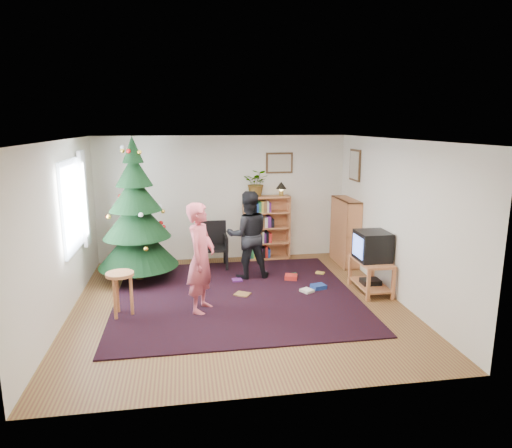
{
  "coord_description": "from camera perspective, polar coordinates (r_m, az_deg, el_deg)",
  "views": [
    {
      "loc": [
        -0.78,
        -6.6,
        2.73
      ],
      "look_at": [
        0.39,
        0.69,
        1.1
      ],
      "focal_mm": 32.0,
      "sensor_mm": 36.0,
      "label": 1
    }
  ],
  "objects": [
    {
      "name": "picture_right",
      "position": [
        8.99,
        12.27,
        7.2
      ],
      "size": [
        0.03,
        0.5,
        0.6
      ],
      "color": "#4C3319",
      "rests_on": "wall_right"
    },
    {
      "name": "ceiling",
      "position": [
        6.65,
        -2.39,
        10.47
      ],
      "size": [
        5.0,
        5.0,
        0.0
      ],
      "primitive_type": "plane",
      "rotation": [
        3.14,
        0.0,
        0.0
      ],
      "color": "white",
      "rests_on": "wall_back"
    },
    {
      "name": "potted_plant",
      "position": [
        9.13,
        0.09,
        5.15
      ],
      "size": [
        0.6,
        0.57,
        0.54
      ],
      "primitive_type": "imported",
      "rotation": [
        0.0,
        0.0,
        -0.36
      ],
      "color": "gray",
      "rests_on": "bookshelf_back"
    },
    {
      "name": "tv_stand",
      "position": [
        7.78,
        14.17,
        -5.97
      ],
      "size": [
        0.47,
        0.85,
        0.55
      ],
      "color": "#C07544",
      "rests_on": "floor"
    },
    {
      "name": "bookshelf_back",
      "position": [
        9.32,
        1.31,
        -0.35
      ],
      "size": [
        0.95,
        0.3,
        1.3
      ],
      "color": "#C07544",
      "rests_on": "floor"
    },
    {
      "name": "window_pane",
      "position": [
        7.5,
        -22.01,
        2.11
      ],
      "size": [
        0.04,
        1.2,
        1.4
      ],
      "primitive_type": "cube",
      "color": "silver",
      "rests_on": "wall_left"
    },
    {
      "name": "curtain",
      "position": [
        8.16,
        -20.67,
        2.99
      ],
      "size": [
        0.06,
        0.35,
        1.6
      ],
      "primitive_type": "cube",
      "color": "silver",
      "rests_on": "wall_left"
    },
    {
      "name": "wall_left",
      "position": [
        6.98,
        -23.14,
        -0.8
      ],
      "size": [
        0.02,
        5.0,
        2.5
      ],
      "primitive_type": "cube",
      "color": "silver",
      "rests_on": "floor"
    },
    {
      "name": "floor",
      "position": [
        7.18,
        -2.21,
        -9.89
      ],
      "size": [
        5.0,
        5.0,
        0.0
      ],
      "primitive_type": "plane",
      "color": "brown",
      "rests_on": "ground"
    },
    {
      "name": "christmas_tree",
      "position": [
        8.18,
        -14.7,
        0.23
      ],
      "size": [
        1.4,
        1.4,
        2.53
      ],
      "rotation": [
        0.0,
        0.0,
        0.09
      ],
      "color": "#3F2816",
      "rests_on": "rug"
    },
    {
      "name": "person_by_chair",
      "position": [
        8.11,
        -1.01,
        -1.38
      ],
      "size": [
        0.79,
        0.62,
        1.58
      ],
      "primitive_type": "imported",
      "rotation": [
        0.0,
        0.0,
        3.18
      ],
      "color": "black",
      "rests_on": "rug"
    },
    {
      "name": "person_standing",
      "position": [
        6.69,
        -6.9,
        -4.24
      ],
      "size": [
        0.59,
        0.7,
        1.63
      ],
      "primitive_type": "imported",
      "rotation": [
        0.0,
        0.0,
        1.18
      ],
      "color": "#C34E59",
      "rests_on": "rug"
    },
    {
      "name": "rug",
      "position": [
        7.45,
        -2.49,
        -8.95
      ],
      "size": [
        3.8,
        3.6,
        0.02
      ],
      "primitive_type": "cube",
      "color": "black",
      "rests_on": "floor"
    },
    {
      "name": "wall_front",
      "position": [
        4.42,
        1.57,
        -7.07
      ],
      "size": [
        5.0,
        0.02,
        2.5
      ],
      "primitive_type": "cube",
      "color": "silver",
      "rests_on": "floor"
    },
    {
      "name": "crt_tv",
      "position": [
        7.64,
        14.34,
        -2.66
      ],
      "size": [
        0.5,
        0.54,
        0.47
      ],
      "color": "black",
      "rests_on": "tv_stand"
    },
    {
      "name": "stool",
      "position": [
        6.83,
        -16.6,
        -7.04
      ],
      "size": [
        0.4,
        0.4,
        0.66
      ],
      "color": "#C07544",
      "rests_on": "floor"
    },
    {
      "name": "table_lamp",
      "position": [
        9.23,
        3.17,
        4.74
      ],
      "size": [
        0.22,
        0.22,
        0.29
      ],
      "color": "#A57F33",
      "rests_on": "bookshelf_back"
    },
    {
      "name": "wall_right",
      "position": [
        7.51,
        17.0,
        0.55
      ],
      "size": [
        0.02,
        5.0,
        2.5
      ],
      "primitive_type": "cube",
      "color": "silver",
      "rests_on": "floor"
    },
    {
      "name": "wall_back",
      "position": [
        9.25,
        -4.14,
        3.22
      ],
      "size": [
        5.0,
        0.02,
        2.5
      ],
      "primitive_type": "cube",
      "color": "silver",
      "rests_on": "floor"
    },
    {
      "name": "picture_back",
      "position": [
        9.31,
        2.94,
        7.63
      ],
      "size": [
        0.55,
        0.03,
        0.42
      ],
      "color": "#4C3319",
      "rests_on": "wall_back"
    },
    {
      "name": "floor_clutter",
      "position": [
        8.0,
        3.95,
        -7.22
      ],
      "size": [
        1.76,
        1.08,
        0.08
      ],
      "color": "#A51E19",
      "rests_on": "rug"
    },
    {
      "name": "bookshelf_right",
      "position": [
        9.15,
        11.1,
        -0.82
      ],
      "size": [
        0.3,
        0.95,
        1.3
      ],
      "rotation": [
        0.0,
        0.0,
        1.57
      ],
      "color": "#C07544",
      "rests_on": "floor"
    },
    {
      "name": "armchair",
      "position": [
        8.83,
        -5.26,
        -2.38
      ],
      "size": [
        0.49,
        0.49,
        0.89
      ],
      "rotation": [
        0.0,
        0.0,
        0.0
      ],
      "color": "black",
      "rests_on": "rug"
    }
  ]
}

